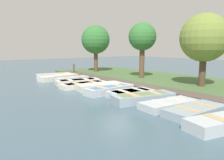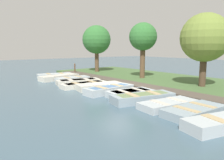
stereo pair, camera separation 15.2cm
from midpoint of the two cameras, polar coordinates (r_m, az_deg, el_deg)
The scene contains 18 objects.
ground_plane at distance 14.18m, azimuth 1.39°, elevation -2.62°, with size 80.00×80.00×0.00m, color #425B6B.
shore_bank at distance 17.74m, azimuth 13.89°, elevation -0.27°, with size 8.00×24.00×0.21m.
dock_walkway at distance 15.18m, azimuth 5.89°, elevation -1.43°, with size 1.30×20.21×0.26m.
rowboat_0 at distance 20.47m, azimuth -15.12°, elevation 1.13°, with size 3.15×1.52×0.42m.
rowboat_1 at distance 19.07m, azimuth -14.02°, elevation 0.67°, with size 3.46×1.52×0.43m.
rowboat_2 at distance 18.08m, azimuth -10.61°, elevation 0.26°, with size 2.74×1.05×0.37m.
rowboat_3 at distance 16.64m, azimuth -9.23°, elevation -0.41°, with size 3.35×1.74×0.38m.
rowboat_4 at distance 15.33m, azimuth -7.60°, elevation -1.21°, with size 3.35×1.08×0.35m.
rowboat_5 at distance 14.40m, azimuth -3.60°, elevation -1.62°, with size 3.16×1.61×0.42m.
rowboat_6 at distance 13.20m, azimuth -1.00°, elevation -2.49°, with size 3.23×1.16×0.44m.
rowboat_7 at distance 12.31m, azimuth 4.54°, elevation -3.48°, with size 2.77×1.55×0.38m.
rowboat_8 at distance 11.23m, azimuth 7.84°, elevation -4.55°, with size 3.45×1.84×0.44m.
rowboat_9 at distance 10.39m, azimuth 14.28°, elevation -6.11°, with size 2.95×1.52×0.34m.
rowboat_10 at distance 9.66m, azimuth 20.57°, elevation -7.47°, with size 2.94×1.41×0.35m.
mooring_post_near at distance 22.40m, azimuth -10.11°, elevation 2.85°, with size 0.13×0.13×1.13m.
park_tree_far_left at distance 23.03m, azimuth -4.49°, elevation 10.39°, with size 2.93×2.93×5.00m.
park_tree_left at distance 18.36m, azimuth 7.70°, elevation 10.91°, with size 2.28×2.28×4.76m.
park_tree_center at distance 15.36m, azimuth 22.72°, elevation 10.07°, with size 3.10×3.10×4.91m.
Camera 1 is at (8.98, 10.63, 2.75)m, focal length 35.00 mm.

